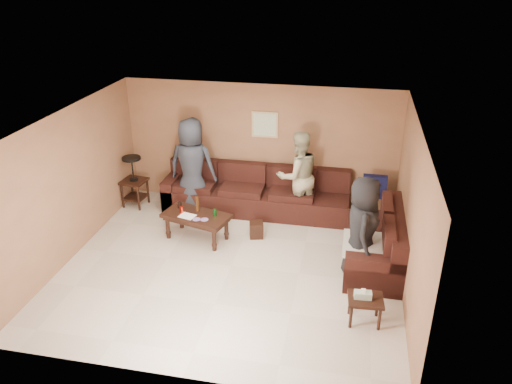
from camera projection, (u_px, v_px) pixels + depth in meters
room at (229, 175)px, 7.64m from camera, size 5.60×5.50×2.50m
sectional_sofa at (292, 212)px, 9.41m from camera, size 4.65×2.90×0.97m
coffee_table at (196, 218)px, 8.99m from camera, size 1.31×0.89×0.78m
end_table_left at (134, 180)px, 10.16m from camera, size 0.52×0.52×1.07m
side_table_right at (365, 301)px, 6.93m from camera, size 0.51×0.43×0.55m
waste_bin at (256, 229)px, 9.16m from camera, size 0.30×0.30×0.30m
wall_art at (265, 125)px, 9.80m from camera, size 0.52×0.04×0.52m
person_left at (192, 166)px, 9.80m from camera, size 0.95×0.62×1.93m
person_middle at (298, 176)px, 9.54m from camera, size 1.08×1.01×1.78m
person_right at (362, 229)px, 7.75m from camera, size 0.58×0.86×1.72m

